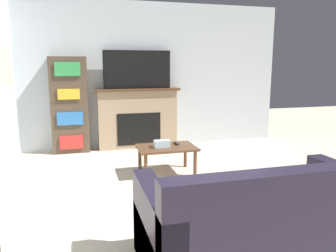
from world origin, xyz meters
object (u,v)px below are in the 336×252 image
at_px(couch, 264,232).
at_px(coffee_table, 167,150).
at_px(tv, 137,70).
at_px(bookshelf, 70,106).
at_px(fireplace, 138,118).

height_order(couch, coffee_table, couch).
height_order(tv, couch, tv).
bearing_deg(bookshelf, couch, -69.49).
distance_m(tv, couch, 4.16).
bearing_deg(bookshelf, tv, 0.13).
height_order(tv, coffee_table, tv).
bearing_deg(bookshelf, coffee_table, -49.65).
distance_m(couch, bookshelf, 4.28).
height_order(couch, bookshelf, bookshelf).
xyz_separation_m(tv, coffee_table, (0.13, -1.59, -1.13)).
bearing_deg(fireplace, tv, -90.00).
relative_size(fireplace, bookshelf, 0.93).
relative_size(couch, bookshelf, 1.09).
relative_size(tv, couch, 0.67).
xyz_separation_m(tv, bookshelf, (-1.22, -0.00, -0.62)).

